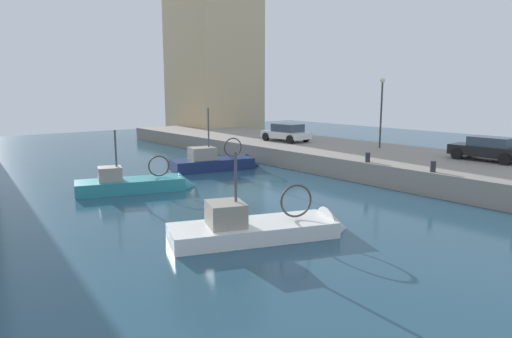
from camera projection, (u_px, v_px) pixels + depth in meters
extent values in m
plane|color=navy|center=(242.00, 195.00, 23.25)|extent=(80.00, 80.00, 0.00)
cube|color=gray|center=(383.00, 161.00, 30.21)|extent=(9.00, 56.00, 1.20)
cube|color=white|center=(253.00, 238.00, 16.52)|extent=(6.25, 3.92, 1.13)
cone|color=white|center=(336.00, 229.00, 17.56)|extent=(1.47, 2.03, 1.83)
cube|color=#896B4C|center=(253.00, 225.00, 16.43)|extent=(5.97, 3.69, 0.08)
cube|color=gray|center=(226.00, 214.00, 16.04)|extent=(1.62, 1.70, 0.85)
cylinder|color=#4C4C51|center=(236.00, 189.00, 16.01)|extent=(0.10, 0.10, 2.64)
torus|color=#3F3833|center=(296.00, 201.00, 16.83)|extent=(1.20, 0.50, 1.24)
sphere|color=white|center=(198.00, 230.00, 16.97)|extent=(0.32, 0.32, 0.32)
cube|color=teal|center=(130.00, 191.00, 24.07)|extent=(5.69, 3.30, 1.29)
cone|color=teal|center=(188.00, 187.00, 25.16)|extent=(1.34, 1.81, 1.61)
cube|color=#9E7A51|center=(130.00, 180.00, 23.97)|extent=(5.44, 3.10, 0.08)
cube|color=gray|center=(110.00, 174.00, 23.55)|extent=(1.41, 1.35, 0.74)
cylinder|color=#4C4C51|center=(116.00, 156.00, 23.51)|extent=(0.10, 0.10, 2.64)
torus|color=#3F3833|center=(159.00, 166.00, 24.40)|extent=(1.10, 0.41, 1.13)
sphere|color=white|center=(97.00, 186.00, 24.35)|extent=(0.32, 0.32, 0.32)
cube|color=navy|center=(212.00, 170.00, 30.50)|extent=(5.61, 3.06, 1.45)
cone|color=navy|center=(253.00, 166.00, 31.80)|extent=(1.26, 1.92, 1.77)
cube|color=#B2A893|center=(212.00, 160.00, 30.39)|extent=(5.37, 2.87, 0.08)
cube|color=gray|center=(202.00, 154.00, 30.01)|extent=(1.83, 1.65, 0.84)
cylinder|color=#4C4C51|center=(209.00, 134.00, 30.00)|extent=(0.10, 0.10, 3.40)
torus|color=#3F3833|center=(233.00, 147.00, 30.90)|extent=(1.28, 0.36, 1.29)
sphere|color=white|center=(184.00, 166.00, 30.73)|extent=(0.32, 0.32, 0.32)
cube|color=black|center=(487.00, 151.00, 26.44)|extent=(1.68, 3.97, 0.58)
cube|color=#384756|center=(491.00, 142.00, 26.19)|extent=(1.47, 2.23, 0.54)
cylinder|color=black|center=(457.00, 154.00, 27.00)|extent=(0.22, 0.64, 0.64)
cylinder|color=black|center=(471.00, 151.00, 28.02)|extent=(0.22, 0.64, 0.64)
cylinder|color=black|center=(505.00, 159.00, 24.93)|extent=(0.22, 0.64, 0.64)
cube|color=silver|center=(286.00, 135.00, 36.21)|extent=(2.05, 3.99, 0.51)
cube|color=#384756|center=(288.00, 128.00, 35.97)|extent=(1.72, 2.27, 0.60)
cylinder|color=black|center=(266.00, 137.00, 36.60)|extent=(0.26, 0.65, 0.64)
cylinder|color=black|center=(282.00, 135.00, 37.79)|extent=(0.26, 0.65, 0.64)
cylinder|color=black|center=(290.00, 139.00, 34.69)|extent=(0.26, 0.65, 0.64)
cylinder|color=black|center=(306.00, 138.00, 35.88)|extent=(0.26, 0.65, 0.64)
cylinder|color=#2D2D33|center=(433.00, 166.00, 22.89)|extent=(0.28, 0.28, 0.55)
cylinder|color=#2D2D33|center=(368.00, 157.00, 25.97)|extent=(0.28, 0.28, 0.55)
cylinder|color=#38383D|center=(381.00, 116.00, 31.71)|extent=(0.12, 0.12, 4.50)
sphere|color=#F2EACC|center=(383.00, 80.00, 31.30)|extent=(0.36, 0.36, 0.36)
cube|color=#D1B284|center=(213.00, 36.00, 51.57)|extent=(7.85, 8.78, 22.13)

